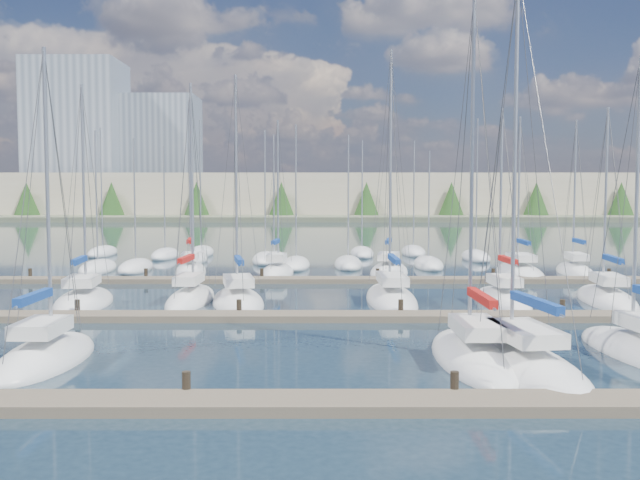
{
  "coord_description": "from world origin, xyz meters",
  "views": [
    {
      "loc": [
        -0.04,
        -17.96,
        6.24
      ],
      "look_at": [
        0.0,
        14.0,
        4.0
      ],
      "focal_mm": 40.0,
      "sensor_mm": 36.0,
      "label": 1
    }
  ],
  "objects_px": {
    "sailboat_c": "(46,357)",
    "sailboat_p": "(389,271)",
    "sailboat_m": "(606,299)",
    "sailboat_j": "(238,301)",
    "sailboat_e": "(520,363)",
    "sailboat_r": "(575,271)",
    "sailboat_d": "(474,357)",
    "sailboat_l": "(502,301)",
    "sailboat_k": "(391,298)",
    "sailboat_n": "(191,271)",
    "sailboat_i": "(191,299)",
    "sailboat_o": "(277,272)",
    "sailboat_q": "(519,273)",
    "sailboat_h": "(84,301)"
  },
  "relations": [
    {
      "from": "sailboat_l",
      "to": "sailboat_q",
      "type": "relative_size",
      "value": 0.92
    },
    {
      "from": "sailboat_i",
      "to": "sailboat_h",
      "type": "height_order",
      "value": "sailboat_i"
    },
    {
      "from": "sailboat_d",
      "to": "sailboat_m",
      "type": "height_order",
      "value": "sailboat_d"
    },
    {
      "from": "sailboat_h",
      "to": "sailboat_i",
      "type": "bearing_deg",
      "value": 1.93
    },
    {
      "from": "sailboat_p",
      "to": "sailboat_k",
      "type": "height_order",
      "value": "sailboat_k"
    },
    {
      "from": "sailboat_n",
      "to": "sailboat_m",
      "type": "bearing_deg",
      "value": -35.41
    },
    {
      "from": "sailboat_d",
      "to": "sailboat_k",
      "type": "bearing_deg",
      "value": 95.89
    },
    {
      "from": "sailboat_l",
      "to": "sailboat_i",
      "type": "height_order",
      "value": "sailboat_i"
    },
    {
      "from": "sailboat_m",
      "to": "sailboat_k",
      "type": "xyz_separation_m",
      "value": [
        -12.0,
        0.21,
        0.01
      ]
    },
    {
      "from": "sailboat_r",
      "to": "sailboat_c",
      "type": "relative_size",
      "value": 1.01
    },
    {
      "from": "sailboat_m",
      "to": "sailboat_c",
      "type": "relative_size",
      "value": 0.96
    },
    {
      "from": "sailboat_n",
      "to": "sailboat_i",
      "type": "bearing_deg",
      "value": -86.87
    },
    {
      "from": "sailboat_r",
      "to": "sailboat_p",
      "type": "relative_size",
      "value": 0.87
    },
    {
      "from": "sailboat_j",
      "to": "sailboat_c",
      "type": "height_order",
      "value": "sailboat_j"
    },
    {
      "from": "sailboat_q",
      "to": "sailboat_c",
      "type": "xyz_separation_m",
      "value": [
        -24.74,
        -26.74,
        0.01
      ]
    },
    {
      "from": "sailboat_p",
      "to": "sailboat_o",
      "type": "height_order",
      "value": "sailboat_p"
    },
    {
      "from": "sailboat_m",
      "to": "sailboat_r",
      "type": "height_order",
      "value": "sailboat_r"
    },
    {
      "from": "sailboat_m",
      "to": "sailboat_h",
      "type": "relative_size",
      "value": 0.91
    },
    {
      "from": "sailboat_r",
      "to": "sailboat_i",
      "type": "bearing_deg",
      "value": -148.15
    },
    {
      "from": "sailboat_e",
      "to": "sailboat_q",
      "type": "xyz_separation_m",
      "value": [
        7.77,
        27.67,
        -0.01
      ]
    },
    {
      "from": "sailboat_m",
      "to": "sailboat_l",
      "type": "bearing_deg",
      "value": -167.84
    },
    {
      "from": "sailboat_j",
      "to": "sailboat_e",
      "type": "xyz_separation_m",
      "value": [
        11.48,
        -14.09,
        -0.0
      ]
    },
    {
      "from": "sailboat_q",
      "to": "sailboat_l",
      "type": "bearing_deg",
      "value": -106.62
    },
    {
      "from": "sailboat_p",
      "to": "sailboat_q",
      "type": "distance_m",
      "value": 9.59
    },
    {
      "from": "sailboat_c",
      "to": "sailboat_k",
      "type": "xyz_separation_m",
      "value": [
        13.98,
        14.1,
        0.0
      ]
    },
    {
      "from": "sailboat_j",
      "to": "sailboat_i",
      "type": "bearing_deg",
      "value": 153.76
    },
    {
      "from": "sailboat_n",
      "to": "sailboat_o",
      "type": "bearing_deg",
      "value": -16.51
    },
    {
      "from": "sailboat_l",
      "to": "sailboat_q",
      "type": "height_order",
      "value": "sailboat_q"
    },
    {
      "from": "sailboat_m",
      "to": "sailboat_p",
      "type": "bearing_deg",
      "value": 134.7
    },
    {
      "from": "sailboat_m",
      "to": "sailboat_i",
      "type": "xyz_separation_m",
      "value": [
        -23.22,
        0.04,
        0.02
      ]
    },
    {
      "from": "sailboat_c",
      "to": "sailboat_p",
      "type": "bearing_deg",
      "value": 61.63
    },
    {
      "from": "sailboat_j",
      "to": "sailboat_n",
      "type": "distance_m",
      "value": 15.49
    },
    {
      "from": "sailboat_m",
      "to": "sailboat_e",
      "type": "bearing_deg",
      "value": -114.86
    },
    {
      "from": "sailboat_p",
      "to": "sailboat_h",
      "type": "bearing_deg",
      "value": -132.46
    },
    {
      "from": "sailboat_r",
      "to": "sailboat_n",
      "type": "distance_m",
      "value": 28.8
    },
    {
      "from": "sailboat_d",
      "to": "sailboat_o",
      "type": "bearing_deg",
      "value": 107.59
    },
    {
      "from": "sailboat_d",
      "to": "sailboat_r",
      "type": "bearing_deg",
      "value": 63.1
    },
    {
      "from": "sailboat_d",
      "to": "sailboat_l",
      "type": "relative_size",
      "value": 1.22
    },
    {
      "from": "sailboat_j",
      "to": "sailboat_h",
      "type": "distance_m",
      "value": 8.42
    },
    {
      "from": "sailboat_e",
      "to": "sailboat_r",
      "type": "bearing_deg",
      "value": 59.36
    },
    {
      "from": "sailboat_i",
      "to": "sailboat_h",
      "type": "xyz_separation_m",
      "value": [
        -5.68,
        -0.85,
        -0.02
      ]
    },
    {
      "from": "sailboat_e",
      "to": "sailboat_k",
      "type": "bearing_deg",
      "value": 93.74
    },
    {
      "from": "sailboat_j",
      "to": "sailboat_o",
      "type": "distance_m",
      "value": 13.56
    },
    {
      "from": "sailboat_m",
      "to": "sailboat_q",
      "type": "bearing_deg",
      "value": 101.95
    },
    {
      "from": "sailboat_m",
      "to": "sailboat_h",
      "type": "bearing_deg",
      "value": -171.95
    },
    {
      "from": "sailboat_m",
      "to": "sailboat_l",
      "type": "relative_size",
      "value": 1.01
    },
    {
      "from": "sailboat_q",
      "to": "sailboat_n",
      "type": "bearing_deg",
      "value": -179.57
    },
    {
      "from": "sailboat_l",
      "to": "sailboat_h",
      "type": "height_order",
      "value": "sailboat_h"
    },
    {
      "from": "sailboat_m",
      "to": "sailboat_i",
      "type": "bearing_deg",
      "value": -173.65
    },
    {
      "from": "sailboat_r",
      "to": "sailboat_l",
      "type": "height_order",
      "value": "sailboat_r"
    }
  ]
}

